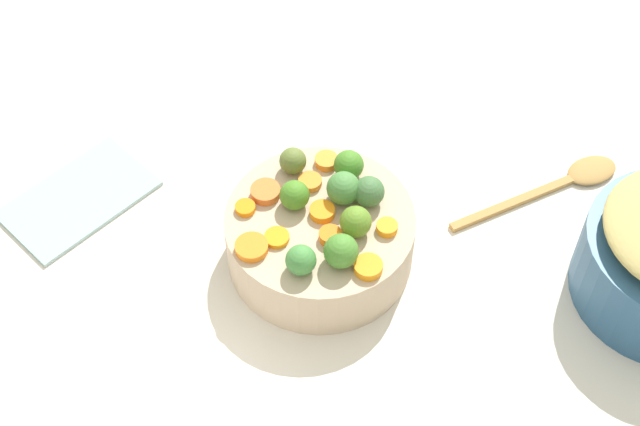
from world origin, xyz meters
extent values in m
cube|color=beige|center=(0.00, 0.00, 0.01)|extent=(2.40, 2.40, 0.02)
cylinder|color=#C2A98C|center=(-0.02, -0.05, 0.06)|extent=(0.23, 0.23, 0.08)
cylinder|color=orange|center=(-0.06, -0.01, 0.10)|extent=(0.04, 0.04, 0.01)
cylinder|color=orange|center=(-0.03, 0.04, 0.10)|extent=(0.03, 0.03, 0.01)
cylinder|color=orange|center=(-0.05, -0.07, 0.10)|extent=(0.04, 0.04, 0.01)
cylinder|color=orange|center=(-0.02, -0.13, 0.10)|extent=(0.03, 0.03, 0.01)
cylinder|color=orange|center=(-0.08, 0.02, 0.10)|extent=(0.05, 0.05, 0.01)
cylinder|color=orange|center=(0.03, -0.03, 0.10)|extent=(0.03, 0.03, 0.01)
cylinder|color=orange|center=(-0.08, -0.12, 0.10)|extent=(0.04, 0.04, 0.01)
cylinder|color=orange|center=(0.07, -0.04, 0.10)|extent=(0.04, 0.04, 0.01)
cylinder|color=orange|center=(-0.02, -0.05, 0.10)|extent=(0.04, 0.04, 0.01)
cylinder|color=orange|center=(0.00, 0.02, 0.10)|extent=(0.04, 0.04, 0.01)
sphere|color=#48832E|center=(-0.08, -0.09, 0.12)|extent=(0.04, 0.04, 0.04)
sphere|color=#44873E|center=(-0.10, -0.04, 0.12)|extent=(0.04, 0.04, 0.04)
sphere|color=#426D3D|center=(0.02, -0.10, 0.12)|extent=(0.04, 0.04, 0.04)
sphere|color=#5B8526|center=(-0.03, -0.09, 0.12)|extent=(0.04, 0.04, 0.04)
sphere|color=#478024|center=(-0.01, -0.02, 0.12)|extent=(0.04, 0.04, 0.04)
sphere|color=#48823E|center=(0.01, -0.07, 0.12)|extent=(0.04, 0.04, 0.04)
sphere|color=#5F6F31|center=(0.05, 0.00, 0.12)|extent=(0.03, 0.03, 0.03)
sphere|color=#437E25|center=(0.05, -0.07, 0.12)|extent=(0.04, 0.04, 0.04)
cube|color=#B17F42|center=(0.12, -0.29, 0.02)|extent=(0.13, 0.16, 0.01)
ellipsoid|color=#B17F42|center=(0.19, -0.38, 0.03)|extent=(0.08, 0.09, 0.01)
cube|color=#96B2B5|center=(0.00, 0.28, 0.02)|extent=(0.23, 0.20, 0.01)
camera|label=1|loc=(-0.70, -0.20, 0.99)|focal=52.59mm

